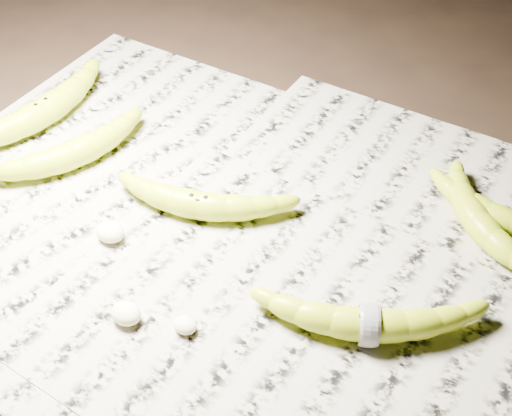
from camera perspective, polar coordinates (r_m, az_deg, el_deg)
The scene contains 12 objects.
ground at distance 0.86m, azimuth -2.38°, elevation -2.92°, with size 3.00×3.00×0.00m, color black.
newspaper_patch at distance 0.88m, azimuth -1.91°, elevation -1.04°, with size 0.90×0.70×0.01m, color #A8A390.
banana_left_a at distance 1.06m, azimuth -16.76°, elevation 7.49°, with size 0.24×0.07×0.04m, color #B0CD19, non-canonical shape.
banana_left_b at distance 0.97m, azimuth -14.37°, elevation 4.40°, with size 0.20×0.06×0.04m, color #B0CD19, non-canonical shape.
banana_center at distance 0.87m, azimuth -4.53°, elevation 0.39°, with size 0.20×0.06×0.04m, color #B0CD19, non-canonical shape.
banana_taped at distance 0.76m, azimuth 9.02°, elevation -9.07°, with size 0.22×0.06×0.04m, color #B0CD19, non-canonical shape.
banana_upper_a at distance 0.89m, azimuth 17.36°, elevation -0.91°, with size 0.18×0.06×0.04m, color #B0CD19, non-canonical shape.
banana_upper_b at distance 0.91m, azimuth 18.11°, elevation -0.19°, with size 0.16×0.05×0.03m, color #B0CD19, non-canonical shape.
measuring_tape at distance 0.76m, azimuth 9.02°, elevation -9.07°, with size 0.05×0.05×0.00m, color white.
flesh_chunk_a at distance 0.86m, azimuth -11.64°, elevation -1.70°, with size 0.04×0.03×0.02m, color #EFEAB9.
flesh_chunk_b at distance 0.78m, azimuth -10.40°, elevation -8.12°, with size 0.03×0.03×0.02m, color #EFEAB9.
flesh_chunk_c at distance 0.76m, azimuth -5.72°, elevation -9.12°, with size 0.03×0.02×0.02m, color #EFEAB9.
Camera 1 is at (0.36, -0.47, 0.62)m, focal length 50.00 mm.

